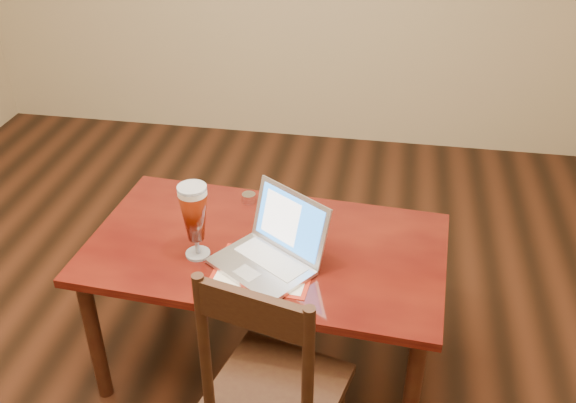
# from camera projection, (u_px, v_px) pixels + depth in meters

# --- Properties ---
(ground) EXTENTS (5.00, 5.00, 0.00)m
(ground) POSITION_uv_depth(u_px,v_px,m) (195.00, 384.00, 2.81)
(ground) COLOR black
(ground) RESTS_ON ground
(dining_table) EXTENTS (1.46, 0.89, 0.97)m
(dining_table) POSITION_uv_depth(u_px,v_px,m) (263.00, 258.00, 2.58)
(dining_table) COLOR #55140B
(dining_table) RESTS_ON ground
(dining_chair) EXTENTS (0.52, 0.50, 1.01)m
(dining_chair) POSITION_uv_depth(u_px,v_px,m) (273.00, 391.00, 2.17)
(dining_chair) COLOR black
(dining_chair) RESTS_ON ground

